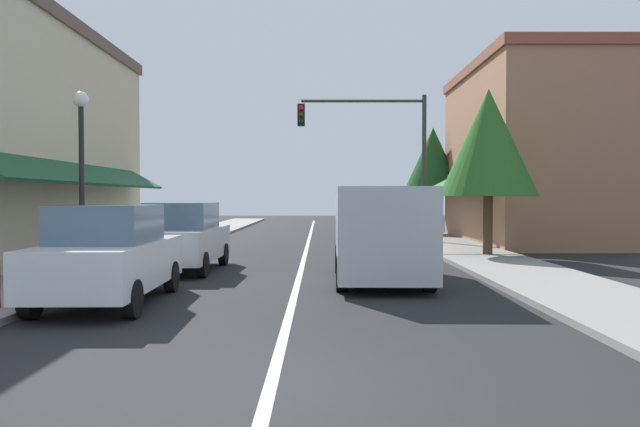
% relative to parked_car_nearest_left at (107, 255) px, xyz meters
% --- Properties ---
extents(ground_plane, '(80.00, 80.00, 0.00)m').
position_rel_parked_car_nearest_left_xyz_m(ground_plane, '(3.26, 12.92, -0.88)').
color(ground_plane, black).
extents(sidewalk_left, '(2.60, 56.00, 0.12)m').
position_rel_parked_car_nearest_left_xyz_m(sidewalk_left, '(-2.24, 12.92, -0.82)').
color(sidewalk_left, gray).
rests_on(sidewalk_left, ground).
extents(sidewalk_right, '(2.60, 56.00, 0.12)m').
position_rel_parked_car_nearest_left_xyz_m(sidewalk_right, '(8.76, 12.92, -0.82)').
color(sidewalk_right, gray).
rests_on(sidewalk_right, ground).
extents(lane_center_stripe, '(0.14, 52.00, 0.01)m').
position_rel_parked_car_nearest_left_xyz_m(lane_center_stripe, '(3.26, 12.92, -0.88)').
color(lane_center_stripe, silver).
rests_on(lane_center_stripe, ground).
extents(storefront_right_block, '(5.96, 10.20, 7.48)m').
position_rel_parked_car_nearest_left_xyz_m(storefront_right_block, '(12.38, 14.92, 2.86)').
color(storefront_right_block, '#9E6B4C').
rests_on(storefront_right_block, ground).
extents(parked_car_nearest_left, '(1.84, 4.13, 1.77)m').
position_rel_parked_car_nearest_left_xyz_m(parked_car_nearest_left, '(0.00, 0.00, 0.00)').
color(parked_car_nearest_left, silver).
rests_on(parked_car_nearest_left, ground).
extents(parked_car_second_left, '(1.86, 4.14, 1.77)m').
position_rel_parked_car_nearest_left_xyz_m(parked_car_second_left, '(0.22, 4.92, 0.00)').
color(parked_car_second_left, '#B7BABF').
rests_on(parked_car_second_left, ground).
extents(van_in_lane, '(2.07, 5.21, 2.12)m').
position_rel_parked_car_nearest_left_xyz_m(van_in_lane, '(5.12, 3.05, 0.27)').
color(van_in_lane, '#B2B7BC').
rests_on(van_in_lane, ground).
extents(traffic_signal_mast_arm, '(5.31, 0.50, 6.13)m').
position_rel_parked_car_nearest_left_xyz_m(traffic_signal_mast_arm, '(6.30, 14.37, 3.30)').
color(traffic_signal_mast_arm, '#333333').
rests_on(traffic_signal_mast_arm, ground).
extents(street_lamp_left_near, '(0.36, 0.36, 4.33)m').
position_rel_parked_car_nearest_left_xyz_m(street_lamp_left_near, '(-1.71, 3.17, 2.08)').
color(street_lamp_left_near, black).
rests_on(street_lamp_left_near, ground).
extents(tree_right_near, '(3.05, 3.05, 5.30)m').
position_rel_parked_car_nearest_left_xyz_m(tree_right_near, '(9.03, 8.31, 2.73)').
color(tree_right_near, '#4C331E').
rests_on(tree_right_near, ground).
extents(tree_right_far, '(3.04, 3.04, 5.40)m').
position_rel_parked_car_nearest_left_xyz_m(tree_right_far, '(9.41, 19.74, 2.83)').
color(tree_right_far, '#4C331E').
rests_on(tree_right_far, ground).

